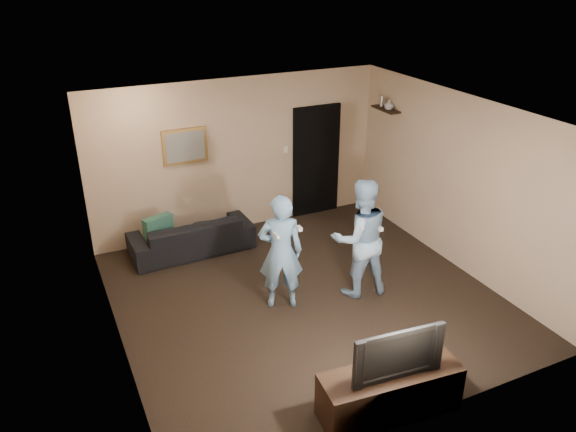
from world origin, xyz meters
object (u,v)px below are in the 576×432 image
sofa (192,235)px  television (394,350)px  wii_player_left (281,252)px  wii_player_right (360,238)px  tv_console (390,392)px

sofa → television: television is taller
television → sofa: bearing=106.7°
wii_player_left → wii_player_right: wii_player_right is taller
sofa → wii_player_left: wii_player_left is taller
wii_player_right → sofa: bearing=129.5°
tv_console → television: 0.55m
television → wii_player_left: wii_player_left is taller
television → wii_player_left: 2.29m
tv_console → television: size_ratio=1.51×
sofa → tv_console: 4.35m
tv_console → wii_player_right: bearing=71.9°
sofa → television: (0.85, -4.26, 0.51)m
tv_console → wii_player_right: wii_player_right is taller
television → tv_console: bearing=-174.6°
sofa → television: 4.38m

